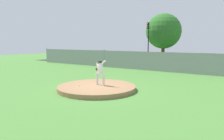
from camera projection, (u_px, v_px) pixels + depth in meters
name	position (u px, v px, depth m)	size (l,w,h in m)	color
ground_plane	(142.00, 77.00, 17.68)	(80.00, 80.00, 0.00)	#4C8438
asphalt_strip	(175.00, 67.00, 24.59)	(44.00, 7.00, 0.01)	#2B2B2D
pitchers_mound	(97.00, 88.00, 12.79)	(4.71, 4.71, 0.25)	#99704C
pitcher_youth	(100.00, 70.00, 12.88)	(0.81, 0.32, 1.55)	silver
baseball	(79.00, 85.00, 12.71)	(0.07, 0.07, 0.07)	white
chainlink_fence	(161.00, 62.00, 20.81)	(34.99, 0.07, 2.02)	gray
parked_car_burgundy	(205.00, 62.00, 22.37)	(1.97, 4.53, 1.69)	maroon
parked_car_champagne	(97.00, 57.00, 30.89)	(1.90, 4.20, 1.69)	tan
parked_car_navy	(111.00, 57.00, 29.14)	(2.11, 4.50, 1.68)	#161E4C
traffic_cone_orange	(154.00, 61.00, 29.32)	(0.40, 0.40, 0.55)	orange
traffic_light_near	(148.00, 36.00, 30.18)	(0.28, 0.46, 5.66)	black
tree_broad_left	(164.00, 31.00, 34.33)	(5.69, 5.69, 7.53)	#4C331E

